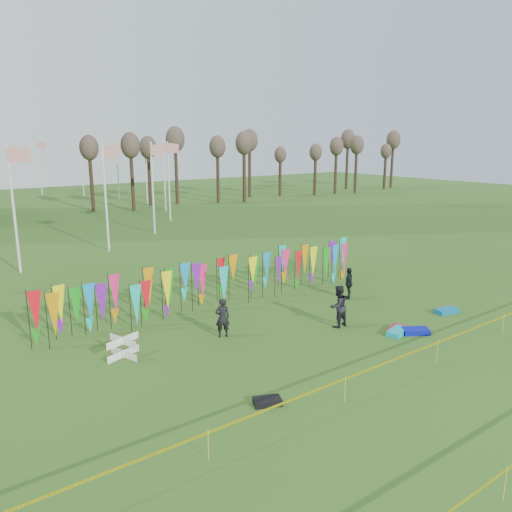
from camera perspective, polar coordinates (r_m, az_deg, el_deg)
ground at (r=19.53m, az=8.88°, el=-11.85°), size 160.00×160.00×0.00m
banner_row at (r=25.24m, az=-3.80°, el=-2.41°), size 18.64×0.64×2.31m
caution_tape_near at (r=17.64m, az=13.93°, el=-12.16°), size 26.00×0.02×0.90m
tree_line at (r=71.95m, az=2.29°, el=11.59°), size 53.92×1.92×7.84m
box_kite at (r=20.11m, az=-14.93°, el=-10.05°), size 0.78×0.78×0.86m
person_left at (r=21.31m, az=-3.86°, el=-7.04°), size 0.74×0.64×1.70m
person_mid at (r=22.62m, az=9.36°, el=-5.69°), size 0.95×0.60×1.92m
person_right at (r=26.65m, az=10.56°, el=-3.07°), size 1.13×1.05×1.69m
kite_bag_turquoise at (r=22.60m, az=15.87°, el=-8.33°), size 1.24×0.84×0.23m
kite_bag_blue at (r=22.90m, az=17.76°, el=-8.17°), size 1.26×1.10×0.23m
kite_bag_red at (r=22.81m, az=15.69°, el=-8.14°), size 1.27×0.93×0.21m
kite_bag_black at (r=16.50m, az=1.31°, el=-16.28°), size 1.01×0.81×0.20m
kite_bag_teal at (r=25.99m, az=20.99°, el=-5.88°), size 1.23×0.77×0.22m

